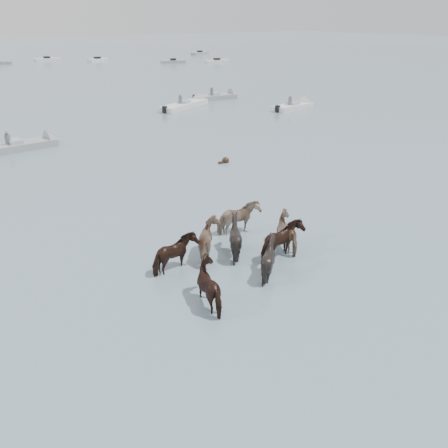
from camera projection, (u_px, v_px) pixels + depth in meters
ground at (316, 271)px, 15.76m from camera, size 400.00×400.00×0.00m
pony_herd at (241, 246)px, 16.16m from camera, size 6.20×4.86×1.61m
swimming_pony at (225, 161)px, 27.34m from camera, size 0.72×0.44×0.44m
motorboat_b at (28, 145)px, 30.26m from camera, size 5.78×1.81×1.92m
motorboat_c at (189, 104)px, 44.21m from camera, size 6.81×4.06×1.92m
motorboat_d at (297, 106)px, 43.32m from camera, size 5.21×2.15×1.92m
motorboat_e at (221, 97)px, 48.34m from camera, size 5.43×2.49×1.92m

